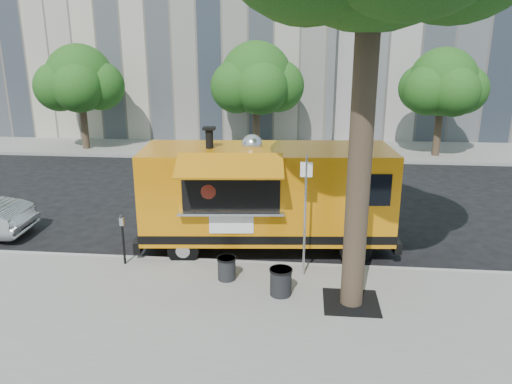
{
  "coord_description": "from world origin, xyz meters",
  "views": [
    {
      "loc": [
        1.49,
        -12.65,
        5.62
      ],
      "look_at": [
        0.24,
        0.0,
        1.76
      ],
      "focal_mm": 35.0,
      "sensor_mm": 36.0,
      "label": 1
    }
  ],
  "objects_px": {
    "far_tree_c": "(443,82)",
    "far_tree_b": "(256,78)",
    "sign_post": "(305,209)",
    "trash_bin_right": "(281,281)",
    "food_truck": "(266,195)",
    "parking_meter": "(123,233)",
    "far_tree_a": "(80,78)",
    "trash_bin_left": "(227,268)"
  },
  "relations": [
    {
      "from": "parking_meter",
      "to": "trash_bin_right",
      "type": "distance_m",
      "value": 4.26
    },
    {
      "from": "far_tree_a",
      "to": "far_tree_c",
      "type": "distance_m",
      "value": 18.0
    },
    {
      "from": "far_tree_b",
      "to": "sign_post",
      "type": "distance_m",
      "value": 14.61
    },
    {
      "from": "far_tree_b",
      "to": "trash_bin_left",
      "type": "distance_m",
      "value": 15.05
    },
    {
      "from": "far_tree_c",
      "to": "trash_bin_left",
      "type": "bearing_deg",
      "value": -119.96
    },
    {
      "from": "far_tree_c",
      "to": "trash_bin_left",
      "type": "relative_size",
      "value": 9.36
    },
    {
      "from": "far_tree_a",
      "to": "trash_bin_right",
      "type": "xyz_separation_m",
      "value": [
        11.05,
        -14.88,
        -3.29
      ]
    },
    {
      "from": "far_tree_b",
      "to": "trash_bin_right",
      "type": "height_order",
      "value": "far_tree_b"
    },
    {
      "from": "far_tree_a",
      "to": "sign_post",
      "type": "distance_m",
      "value": 18.14
    },
    {
      "from": "trash_bin_left",
      "to": "trash_bin_right",
      "type": "bearing_deg",
      "value": -25.55
    },
    {
      "from": "far_tree_b",
      "to": "far_tree_a",
      "type": "bearing_deg",
      "value": -177.46
    },
    {
      "from": "food_truck",
      "to": "trash_bin_left",
      "type": "xyz_separation_m",
      "value": [
        -0.76,
        -2.17,
        -1.17
      ]
    },
    {
      "from": "far_tree_a",
      "to": "trash_bin_left",
      "type": "height_order",
      "value": "far_tree_a"
    },
    {
      "from": "far_tree_c",
      "to": "far_tree_b",
      "type": "bearing_deg",
      "value": 178.09
    },
    {
      "from": "sign_post",
      "to": "far_tree_a",
      "type": "bearing_deg",
      "value": 129.83
    },
    {
      "from": "far_tree_c",
      "to": "food_truck",
      "type": "xyz_separation_m",
      "value": [
        -7.51,
        -12.19,
        -2.1
      ]
    },
    {
      "from": "far_tree_a",
      "to": "trash_bin_right",
      "type": "distance_m",
      "value": 18.83
    },
    {
      "from": "far_tree_c",
      "to": "sign_post",
      "type": "relative_size",
      "value": 1.74
    },
    {
      "from": "parking_meter",
      "to": "food_truck",
      "type": "height_order",
      "value": "food_truck"
    },
    {
      "from": "sign_post",
      "to": "trash_bin_left",
      "type": "height_order",
      "value": "sign_post"
    },
    {
      "from": "sign_post",
      "to": "food_truck",
      "type": "relative_size",
      "value": 0.42
    },
    {
      "from": "far_tree_a",
      "to": "parking_meter",
      "type": "bearing_deg",
      "value": -62.85
    },
    {
      "from": "sign_post",
      "to": "trash_bin_right",
      "type": "height_order",
      "value": "sign_post"
    },
    {
      "from": "far_tree_a",
      "to": "food_truck",
      "type": "distance_m",
      "value": 16.15
    },
    {
      "from": "sign_post",
      "to": "trash_bin_right",
      "type": "xyz_separation_m",
      "value": [
        -0.5,
        -1.03,
        -1.36
      ]
    },
    {
      "from": "food_truck",
      "to": "trash_bin_left",
      "type": "relative_size",
      "value": 12.78
    },
    {
      "from": "far_tree_b",
      "to": "far_tree_c",
      "type": "relative_size",
      "value": 1.06
    },
    {
      "from": "far_tree_c",
      "to": "parking_meter",
      "type": "relative_size",
      "value": 3.9
    },
    {
      "from": "far_tree_b",
      "to": "sign_post",
      "type": "xyz_separation_m",
      "value": [
        2.55,
        -14.25,
        -1.98
      ]
    },
    {
      "from": "far_tree_c",
      "to": "food_truck",
      "type": "distance_m",
      "value": 14.47
    },
    {
      "from": "far_tree_c",
      "to": "trash_bin_right",
      "type": "relative_size",
      "value": 8.31
    },
    {
      "from": "far_tree_a",
      "to": "trash_bin_left",
      "type": "bearing_deg",
      "value": -55.68
    },
    {
      "from": "sign_post",
      "to": "trash_bin_left",
      "type": "relative_size",
      "value": 5.39
    },
    {
      "from": "trash_bin_left",
      "to": "food_truck",
      "type": "bearing_deg",
      "value": 70.75
    },
    {
      "from": "far_tree_a",
      "to": "sign_post",
      "type": "relative_size",
      "value": 1.79
    },
    {
      "from": "far_tree_b",
      "to": "trash_bin_right",
      "type": "bearing_deg",
      "value": -82.36
    },
    {
      "from": "food_truck",
      "to": "far_tree_b",
      "type": "bearing_deg",
      "value": 91.46
    },
    {
      "from": "trash_bin_left",
      "to": "far_tree_a",
      "type": "bearing_deg",
      "value": 124.32
    },
    {
      "from": "far_tree_c",
      "to": "trash_bin_right",
      "type": "distance_m",
      "value": 16.83
    },
    {
      "from": "parking_meter",
      "to": "trash_bin_right",
      "type": "bearing_deg",
      "value": -16.93
    },
    {
      "from": "far_tree_b",
      "to": "far_tree_c",
      "type": "bearing_deg",
      "value": -1.91
    },
    {
      "from": "sign_post",
      "to": "food_truck",
      "type": "height_order",
      "value": "food_truck"
    }
  ]
}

